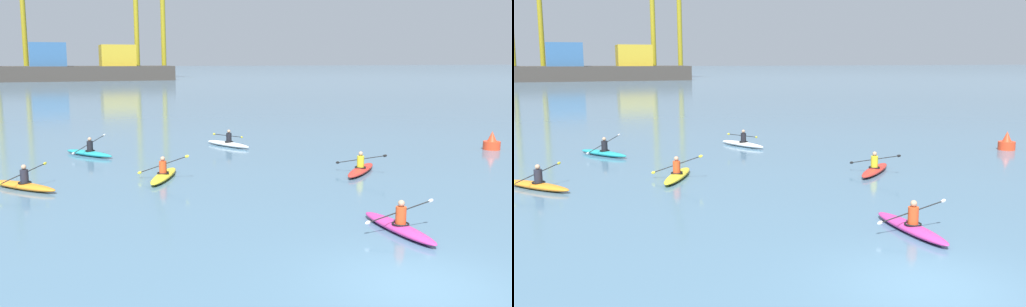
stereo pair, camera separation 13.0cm
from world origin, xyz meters
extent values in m
plane|color=#476B84|center=(0.00, 0.00, 0.00)|extent=(800.00, 800.00, 0.00)
cube|color=#38332D|center=(-7.56, 127.84, 1.64)|extent=(55.11, 11.63, 3.28)
cube|color=#2D5684|center=(-7.56, 127.84, 5.88)|extent=(7.71, 8.14, 5.20)
cube|color=#B29323|center=(7.59, 127.84, 5.70)|extent=(7.71, 8.14, 4.83)
cylinder|color=olive|center=(-12.68, 141.12, 14.47)|extent=(1.20, 1.20, 28.94)
cylinder|color=olive|center=(13.26, 135.19, 13.62)|extent=(1.20, 1.20, 27.24)
cylinder|color=olive|center=(19.87, 135.19, 13.62)|extent=(1.20, 1.20, 27.24)
cylinder|color=red|center=(15.05, 14.63, 0.23)|extent=(0.90, 0.90, 0.45)
cone|color=red|center=(15.05, 14.63, 0.73)|extent=(0.50, 0.50, 0.55)
ellipsoid|color=orange|center=(-8.45, 12.86, 0.13)|extent=(2.70, 2.95, 0.26)
torus|color=black|center=(-8.39, 12.79, 0.27)|extent=(0.69, 0.69, 0.05)
cylinder|color=#23232D|center=(-8.39, 12.79, 0.51)|extent=(0.30, 0.30, 0.50)
sphere|color=tan|center=(-8.39, 12.79, 0.86)|extent=(0.19, 0.19, 0.19)
cylinder|color=black|center=(-8.42, 12.83, 0.61)|extent=(1.57, 1.39, 0.47)
ellipsoid|color=yellow|center=(-9.19, 12.15, 0.39)|extent=(0.18, 0.16, 0.14)
ellipsoid|color=yellow|center=(-7.65, 13.50, 0.83)|extent=(0.18, 0.16, 0.14)
ellipsoid|color=red|center=(5.12, 11.33, 0.13)|extent=(2.82, 2.83, 0.26)
torus|color=black|center=(5.04, 11.26, 0.27)|extent=(0.69, 0.69, 0.05)
cylinder|color=gold|center=(5.04, 11.26, 0.51)|extent=(0.30, 0.30, 0.50)
sphere|color=tan|center=(5.04, 11.26, 0.86)|extent=(0.19, 0.19, 0.19)
cylinder|color=black|center=(5.08, 11.30, 0.61)|extent=(1.48, 1.48, 0.48)
ellipsoid|color=black|center=(4.35, 12.02, 0.38)|extent=(0.17, 0.17, 0.15)
ellipsoid|color=black|center=(5.81, 10.57, 0.84)|extent=(0.17, 0.17, 0.15)
ellipsoid|color=silver|center=(1.92, 20.56, 0.13)|extent=(1.98, 3.34, 0.26)
torus|color=black|center=(1.96, 20.47, 0.27)|extent=(0.65, 0.65, 0.05)
cylinder|color=black|center=(1.96, 20.47, 0.51)|extent=(0.30, 0.30, 0.50)
sphere|color=tan|center=(1.96, 20.47, 0.86)|extent=(0.19, 0.19, 0.19)
cylinder|color=black|center=(1.94, 20.51, 0.61)|extent=(1.89, 0.90, 0.41)
ellipsoid|color=yellow|center=(1.01, 20.08, 0.80)|extent=(0.20, 0.12, 0.14)
ellipsoid|color=yellow|center=(2.88, 20.95, 0.42)|extent=(0.20, 0.12, 0.14)
ellipsoid|color=#C13384|center=(1.80, 3.48, 0.13)|extent=(0.63, 3.41, 0.26)
torus|color=black|center=(1.80, 3.38, 0.27)|extent=(0.49, 0.49, 0.05)
cylinder|color=#DB471E|center=(1.80, 3.38, 0.51)|extent=(0.30, 0.30, 0.50)
sphere|color=tan|center=(1.80, 3.38, 0.86)|extent=(0.19, 0.19, 0.19)
cylinder|color=black|center=(1.80, 3.43, 0.61)|extent=(2.06, 0.05, 0.48)
ellipsoid|color=silver|center=(0.78, 3.42, 0.39)|extent=(0.20, 0.04, 0.15)
ellipsoid|color=silver|center=(2.83, 3.44, 0.83)|extent=(0.20, 0.04, 0.15)
ellipsoid|color=teal|center=(-5.63, 19.88, 0.13)|extent=(2.46, 3.12, 0.26)
torus|color=black|center=(-5.58, 19.80, 0.27)|extent=(0.68, 0.68, 0.05)
cylinder|color=black|center=(-5.58, 19.80, 0.51)|extent=(0.30, 0.30, 0.50)
sphere|color=tan|center=(-5.58, 19.80, 0.86)|extent=(0.19, 0.19, 0.19)
cylinder|color=black|center=(-5.60, 19.84, 0.61)|extent=(1.64, 1.18, 0.73)
ellipsoid|color=silver|center=(-6.41, 19.26, 0.26)|extent=(0.19, 0.15, 0.16)
ellipsoid|color=silver|center=(-4.80, 20.41, 0.96)|extent=(0.19, 0.15, 0.16)
ellipsoid|color=yellow|center=(-3.12, 12.94, 0.13)|extent=(1.98, 3.34, 0.26)
torus|color=black|center=(-3.16, 12.85, 0.27)|extent=(0.65, 0.65, 0.05)
cylinder|color=#DB471E|center=(-3.16, 12.85, 0.51)|extent=(0.30, 0.30, 0.50)
sphere|color=tan|center=(-3.16, 12.85, 0.86)|extent=(0.19, 0.19, 0.19)
cylinder|color=black|center=(-3.14, 12.90, 0.61)|extent=(1.82, 0.87, 0.74)
ellipsoid|color=yellow|center=(-4.03, 13.31, 0.26)|extent=(0.20, 0.12, 0.16)
ellipsoid|color=yellow|center=(-2.24, 12.48, 0.96)|extent=(0.20, 0.12, 0.16)
camera|label=1|loc=(-7.25, -9.87, 4.84)|focal=40.11mm
camera|label=2|loc=(-7.12, -9.92, 4.84)|focal=40.11mm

